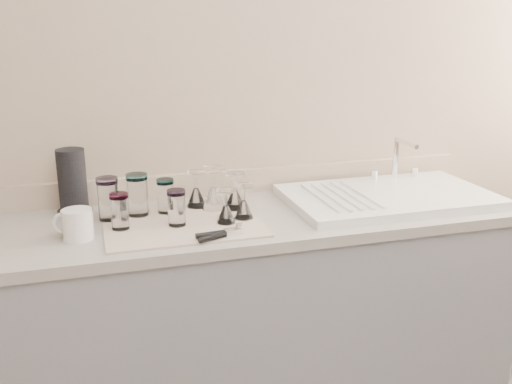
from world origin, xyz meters
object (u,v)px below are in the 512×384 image
object	(u,v)px
sink_unit	(388,196)
can_opener	(220,234)
white_mug	(77,224)
tumbler_magenta	(120,211)
paper_towel_roll	(72,182)
goblet_extra	(196,195)
tumbler_lavender	(177,207)
goblet_front_left	(226,211)
goblet_back_left	(214,195)
tumbler_cyan	(138,194)
goblet_back_right	(235,197)
tumbler_purple	(166,196)
goblet_front_right	(244,207)
tumbler_teal	(108,198)

from	to	relation	value
sink_unit	can_opener	distance (m)	0.79
can_opener	white_mug	bearing A→B (deg)	162.90
tumbler_magenta	paper_towel_roll	xyz separation A→B (m)	(-0.15, 0.25, 0.05)
sink_unit	goblet_extra	world-z (taller)	sink_unit
tumbler_lavender	goblet_front_left	distance (m)	0.17
tumbler_magenta	goblet_extra	distance (m)	0.35
goblet_back_left	tumbler_cyan	bearing A→B (deg)	178.51
goblet_back_left	can_opener	xyz separation A→B (m)	(-0.05, -0.30, -0.04)
tumbler_cyan	goblet_back_right	world-z (taller)	tumbler_cyan
tumbler_purple	goblet_extra	xyz separation A→B (m)	(0.12, 0.04, -0.02)
goblet_back_left	sink_unit	bearing A→B (deg)	-6.09
can_opener	white_mug	xyz separation A→B (m)	(-0.45, 0.14, 0.03)
tumbler_magenta	white_mug	world-z (taller)	tumbler_magenta
tumbler_lavender	goblet_extra	bearing A→B (deg)	60.94
tumbler_purple	goblet_front_right	xyz separation A→B (m)	(0.26, -0.14, -0.02)
goblet_back_right	goblet_front_right	world-z (taller)	goblet_back_right
white_mug	tumbler_teal	bearing A→B (deg)	53.93
paper_towel_roll	tumbler_magenta	bearing A→B (deg)	-58.83
goblet_front_right	sink_unit	bearing A→B (deg)	5.61
tumbler_teal	tumbler_purple	bearing A→B (deg)	4.60
goblet_back_left	paper_towel_roll	xyz separation A→B (m)	(-0.51, 0.13, 0.06)
goblet_back_left	goblet_back_right	world-z (taller)	goblet_back_left
tumbler_teal	goblet_extra	distance (m)	0.34
tumbler_cyan	white_mug	bearing A→B (deg)	-142.03
tumbler_lavender	white_mug	bearing A→B (deg)	-176.85
tumbler_teal	white_mug	world-z (taller)	tumbler_teal
goblet_back_left	tumbler_teal	bearing A→B (deg)	-178.59
tumbler_lavender	goblet_front_right	distance (m)	0.25
sink_unit	paper_towel_roll	distance (m)	1.24
tumbler_purple	paper_towel_roll	distance (m)	0.35
goblet_front_left	tumbler_teal	bearing A→B (deg)	158.39
white_mug	tumbler_lavender	bearing A→B (deg)	3.15
tumbler_magenta	tumbler_lavender	bearing A→B (deg)	-5.54
tumbler_magenta	sink_unit	bearing A→B (deg)	2.65
goblet_front_right	tumbler_purple	bearing A→B (deg)	151.38
tumbler_magenta	goblet_front_left	world-z (taller)	tumbler_magenta
goblet_back_left	goblet_front_right	bearing A→B (deg)	-59.37
goblet_back_left	goblet_front_right	world-z (taller)	goblet_back_left
tumbler_cyan	white_mug	size ratio (longest dim) A/B	1.03
tumbler_lavender	can_opener	xyz separation A→B (m)	(0.12, -0.16, -0.05)
tumbler_lavender	goblet_front_left	size ratio (longest dim) A/B	1.05
goblet_front_left	white_mug	bearing A→B (deg)	179.40
tumbler_cyan	goblet_back_left	distance (m)	0.29
can_opener	tumbler_teal	bearing A→B (deg)	139.65
sink_unit	goblet_back_right	xyz separation A→B (m)	(-0.63, 0.05, 0.04)
tumbler_purple	tumbler_magenta	world-z (taller)	tumbler_purple
tumbler_purple	goblet_front_right	size ratio (longest dim) A/B	1.03
tumbler_purple	tumbler_teal	bearing A→B (deg)	-175.40
tumbler_cyan	paper_towel_roll	distance (m)	0.26
tumbler_magenta	goblet_front_left	size ratio (longest dim) A/B	1.04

